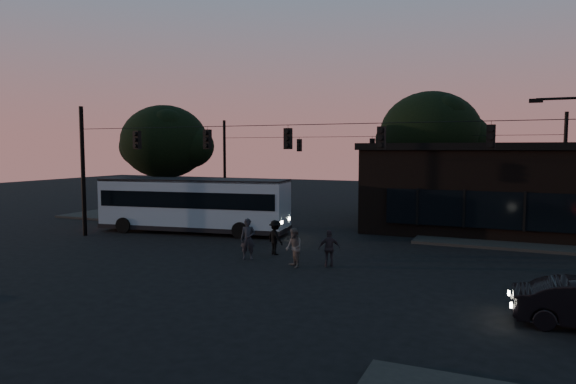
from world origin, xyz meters
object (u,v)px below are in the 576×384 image
at_px(pedestrian_a, 248,239).
at_px(pedestrian_b, 294,248).
at_px(bus, 194,202).
at_px(building, 497,187).
at_px(pedestrian_c, 329,248).
at_px(pedestrian_d, 275,237).

height_order(pedestrian_a, pedestrian_b, pedestrian_a).
relative_size(bus, pedestrian_a, 6.30).
height_order(building, pedestrian_a, building).
bearing_deg(pedestrian_a, bus, 120.29).
xyz_separation_m(bus, pedestrian_b, (9.13, -6.00, -0.99)).
xyz_separation_m(pedestrian_c, pedestrian_d, (-3.21, 1.37, 0.03)).
bearing_deg(pedestrian_c, pedestrian_b, 1.63).
distance_m(building, pedestrian_b, 16.48).
relative_size(building, pedestrian_a, 8.18).
bearing_deg(pedestrian_b, pedestrian_a, -148.12).
bearing_deg(bus, pedestrian_a, -47.85).
xyz_separation_m(bus, pedestrian_c, (10.51, -5.32, -1.03)).
distance_m(building, pedestrian_a, 17.29).
relative_size(building, bus, 1.30).
distance_m(pedestrian_a, pedestrian_c, 3.93).
distance_m(pedestrian_b, pedestrian_d, 2.75).
bearing_deg(pedestrian_b, pedestrian_d, 177.36).
bearing_deg(building, pedestrian_a, -126.30).
relative_size(building, pedestrian_c, 9.62).
bearing_deg(pedestrian_b, building, 107.79).
bearing_deg(pedestrian_c, pedestrian_d, -47.91).
distance_m(bus, pedestrian_d, 8.36).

